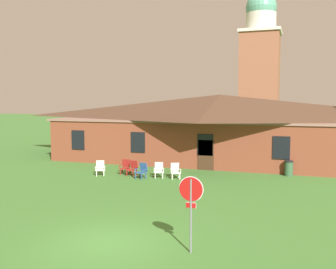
{
  "coord_description": "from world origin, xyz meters",
  "views": [
    {
      "loc": [
        6.04,
        -11.26,
        4.83
      ],
      "look_at": [
        -0.78,
        8.73,
        2.94
      ],
      "focal_mm": 40.9,
      "sensor_mm": 36.0,
      "label": 1
    }
  ],
  "objects_px": {
    "lawn_chair_near_door": "(125,166)",
    "lawn_chair_middle": "(142,170)",
    "lawn_chair_left_end": "(133,168)",
    "lawn_chair_far_side": "(175,170)",
    "stop_sign": "(191,199)",
    "lawn_chair_right_end": "(159,170)",
    "trash_bin": "(289,168)",
    "lawn_chair_by_porch": "(100,168)"
  },
  "relations": [
    {
      "from": "lawn_chair_left_end",
      "to": "trash_bin",
      "type": "relative_size",
      "value": 0.98
    },
    {
      "from": "lawn_chair_near_door",
      "to": "lawn_chair_right_end",
      "type": "xyz_separation_m",
      "value": [
        2.52,
        -0.44,
        0.0
      ]
    },
    {
      "from": "lawn_chair_by_porch",
      "to": "lawn_chair_far_side",
      "type": "relative_size",
      "value": 1.0
    },
    {
      "from": "lawn_chair_near_door",
      "to": "lawn_chair_middle",
      "type": "xyz_separation_m",
      "value": [
        1.59,
        -0.98,
        0.0
      ]
    },
    {
      "from": "lawn_chair_middle",
      "to": "lawn_chair_right_end",
      "type": "distance_m",
      "value": 1.07
    },
    {
      "from": "lawn_chair_near_door",
      "to": "lawn_chair_far_side",
      "type": "xyz_separation_m",
      "value": [
        3.56,
        -0.34,
        0.0
      ]
    },
    {
      "from": "lawn_chair_far_side",
      "to": "lawn_chair_by_porch",
      "type": "bearing_deg",
      "value": -172.5
    },
    {
      "from": "lawn_chair_by_porch",
      "to": "lawn_chair_left_end",
      "type": "bearing_deg",
      "value": 18.56
    },
    {
      "from": "lawn_chair_by_porch",
      "to": "lawn_chair_near_door",
      "type": "height_order",
      "value": "same"
    },
    {
      "from": "lawn_chair_middle",
      "to": "trash_bin",
      "type": "xyz_separation_m",
      "value": [
        8.6,
        3.76,
        -0.0
      ]
    },
    {
      "from": "stop_sign",
      "to": "lawn_chair_right_end",
      "type": "height_order",
      "value": "stop_sign"
    },
    {
      "from": "lawn_chair_near_door",
      "to": "trash_bin",
      "type": "xyz_separation_m",
      "value": [
        10.19,
        2.78,
        -0.0
      ]
    },
    {
      "from": "lawn_chair_right_end",
      "to": "trash_bin",
      "type": "xyz_separation_m",
      "value": [
        7.67,
        3.22,
        -0.0
      ]
    },
    {
      "from": "lawn_chair_middle",
      "to": "trash_bin",
      "type": "distance_m",
      "value": 9.39
    },
    {
      "from": "stop_sign",
      "to": "lawn_chair_right_end",
      "type": "relative_size",
      "value": 2.57
    },
    {
      "from": "lawn_chair_near_door",
      "to": "trash_bin",
      "type": "relative_size",
      "value": 0.98
    },
    {
      "from": "stop_sign",
      "to": "lawn_chair_right_end",
      "type": "xyz_separation_m",
      "value": [
        -5.04,
        10.77,
        -1.24
      ]
    },
    {
      "from": "lawn_chair_by_porch",
      "to": "trash_bin",
      "type": "height_order",
      "value": "trash_bin"
    },
    {
      "from": "trash_bin",
      "to": "lawn_chair_middle",
      "type": "bearing_deg",
      "value": -156.41
    },
    {
      "from": "lawn_chair_right_end",
      "to": "lawn_chair_far_side",
      "type": "xyz_separation_m",
      "value": [
        1.04,
        0.1,
        0.0
      ]
    },
    {
      "from": "stop_sign",
      "to": "lawn_chair_far_side",
      "type": "xyz_separation_m",
      "value": [
        -4.0,
        10.87,
        -1.24
      ]
    },
    {
      "from": "lawn_chair_left_end",
      "to": "trash_bin",
      "type": "bearing_deg",
      "value": 18.0
    },
    {
      "from": "lawn_chair_by_porch",
      "to": "trash_bin",
      "type": "bearing_deg",
      "value": 18.1
    },
    {
      "from": "lawn_chair_left_end",
      "to": "lawn_chair_far_side",
      "type": "bearing_deg",
      "value": -0.45
    },
    {
      "from": "lawn_chair_by_porch",
      "to": "lawn_chair_middle",
      "type": "height_order",
      "value": "same"
    },
    {
      "from": "lawn_chair_by_porch",
      "to": "lawn_chair_right_end",
      "type": "distance_m",
      "value": 3.87
    },
    {
      "from": "lawn_chair_far_side",
      "to": "lawn_chair_middle",
      "type": "bearing_deg",
      "value": -162.06
    },
    {
      "from": "lawn_chair_near_door",
      "to": "trash_bin",
      "type": "height_order",
      "value": "trash_bin"
    },
    {
      "from": "stop_sign",
      "to": "trash_bin",
      "type": "height_order",
      "value": "stop_sign"
    },
    {
      "from": "stop_sign",
      "to": "lawn_chair_middle",
      "type": "xyz_separation_m",
      "value": [
        -5.97,
        10.24,
        -1.24
      ]
    },
    {
      "from": "lawn_chair_near_door",
      "to": "trash_bin",
      "type": "bearing_deg",
      "value": 15.25
    },
    {
      "from": "lawn_chair_near_door",
      "to": "lawn_chair_left_end",
      "type": "xyz_separation_m",
      "value": [
        0.66,
        -0.32,
        0.0
      ]
    },
    {
      "from": "stop_sign",
      "to": "lawn_chair_far_side",
      "type": "distance_m",
      "value": 11.65
    },
    {
      "from": "lawn_chair_near_door",
      "to": "lawn_chair_middle",
      "type": "height_order",
      "value": "same"
    },
    {
      "from": "lawn_chair_near_door",
      "to": "lawn_chair_far_side",
      "type": "height_order",
      "value": "same"
    },
    {
      "from": "stop_sign",
      "to": "lawn_chair_near_door",
      "type": "height_order",
      "value": "stop_sign"
    },
    {
      "from": "stop_sign",
      "to": "lawn_chair_left_end",
      "type": "bearing_deg",
      "value": 122.33
    },
    {
      "from": "lawn_chair_by_porch",
      "to": "trash_bin",
      "type": "xyz_separation_m",
      "value": [
        11.5,
        3.76,
        -0.0
      ]
    },
    {
      "from": "lawn_chair_right_end",
      "to": "trash_bin",
      "type": "relative_size",
      "value": 0.98
    },
    {
      "from": "lawn_chair_by_porch",
      "to": "lawn_chair_middle",
      "type": "relative_size",
      "value": 1.0
    },
    {
      "from": "stop_sign",
      "to": "lawn_chair_near_door",
      "type": "distance_m",
      "value": 13.58
    },
    {
      "from": "lawn_chair_middle",
      "to": "lawn_chair_far_side",
      "type": "relative_size",
      "value": 1.0
    }
  ]
}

